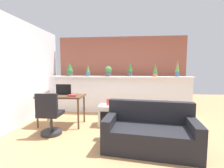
% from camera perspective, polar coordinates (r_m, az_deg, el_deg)
% --- Properties ---
extents(ground_plane, '(12.00, 12.00, 0.00)m').
position_cam_1_polar(ground_plane, '(3.30, 1.38, -19.64)').
color(ground_plane, tan).
extents(divider_wall, '(4.36, 0.16, 1.13)m').
position_cam_1_polar(divider_wall, '(5.05, 3.01, -4.03)').
color(divider_wall, white).
rests_on(divider_wall, ground).
extents(plant_shelf, '(4.36, 0.36, 0.04)m').
position_cam_1_polar(plant_shelf, '(4.95, 3.03, 2.58)').
color(plant_shelf, white).
rests_on(plant_shelf, divider_wall).
extents(brick_wall_behind, '(4.36, 0.10, 2.50)m').
position_cam_1_polar(brick_wall_behind, '(5.58, 3.31, 3.96)').
color(brick_wall_behind, '#9E5442').
rests_on(brick_wall_behind, ground).
extents(side_wall_left, '(0.12, 4.40, 2.60)m').
position_cam_1_polar(side_wall_left, '(4.29, -32.63, 3.30)').
color(side_wall_left, white).
rests_on(side_wall_left, ground).
extents(potted_plant_0, '(0.21, 0.21, 0.43)m').
position_cam_1_polar(potted_plant_0, '(5.30, -15.01, 5.00)').
color(potted_plant_0, '#4C4C51').
rests_on(potted_plant_0, plant_shelf).
extents(potted_plant_1, '(0.12, 0.12, 0.36)m').
position_cam_1_polar(potted_plant_1, '(5.06, -8.67, 4.78)').
color(potted_plant_1, '#386B84').
rests_on(potted_plant_1, plant_shelf).
extents(potted_plant_2, '(0.22, 0.22, 0.31)m').
position_cam_1_polar(potted_plant_2, '(4.97, -1.33, 4.73)').
color(potted_plant_2, '#4C4C51').
rests_on(potted_plant_2, plant_shelf).
extents(potted_plant_3, '(0.14, 0.14, 0.43)m').
position_cam_1_polar(potted_plant_3, '(4.97, 6.52, 5.08)').
color(potted_plant_3, '#4C4C51').
rests_on(potted_plant_3, plant_shelf).
extents(potted_plant_4, '(0.13, 0.13, 0.38)m').
position_cam_1_polar(potted_plant_4, '(4.98, 15.34, 4.55)').
color(potted_plant_4, '#C66B42').
rests_on(potted_plant_4, plant_shelf).
extents(potted_plant_5, '(0.11, 0.11, 0.50)m').
position_cam_1_polar(potted_plant_5, '(5.16, 22.50, 5.01)').
color(potted_plant_5, '#386B84').
rests_on(potted_plant_5, plant_shelf).
extents(desk, '(1.10, 0.60, 0.75)m').
position_cam_1_polar(desk, '(4.13, -17.77, -5.01)').
color(desk, brown).
rests_on(desk, ground).
extents(tv_monitor, '(0.38, 0.04, 0.26)m').
position_cam_1_polar(tv_monitor, '(4.16, -17.07, -1.90)').
color(tv_monitor, black).
rests_on(tv_monitor, desk).
extents(office_chair, '(0.45, 0.46, 0.91)m').
position_cam_1_polar(office_chair, '(3.62, -21.49, -11.10)').
color(office_chair, '#262628').
rests_on(office_chair, ground).
extents(side_cube_shelf, '(0.40, 0.41, 0.50)m').
position_cam_1_polar(side_cube_shelf, '(4.01, -1.75, -11.19)').
color(side_cube_shelf, silver).
rests_on(side_cube_shelf, ground).
extents(vase_on_shelf, '(0.09, 0.09, 0.16)m').
position_cam_1_polar(vase_on_shelf, '(3.93, -1.38, -6.51)').
color(vase_on_shelf, '#CC3D47').
rests_on(vase_on_shelf, side_cube_shelf).
extents(book_on_desk, '(0.19, 0.12, 0.04)m').
position_cam_1_polar(book_on_desk, '(3.87, -14.16, -4.07)').
color(book_on_desk, '#B22D33').
rests_on(book_on_desk, desk).
extents(couch, '(1.64, 0.95, 0.80)m').
position_cam_1_polar(couch, '(2.99, 13.40, -16.64)').
color(couch, black).
rests_on(couch, ground).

